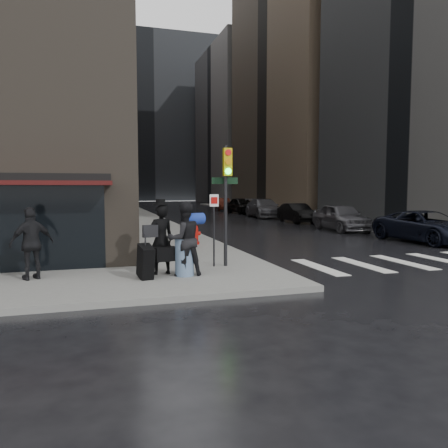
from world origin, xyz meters
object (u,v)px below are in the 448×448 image
(parked_car_0, at_px, (427,227))
(parked_car_4, at_px, (242,205))
(man_jeans, at_px, (184,239))
(man_greycoat, at_px, (32,243))
(traffic_light, at_px, (225,189))
(parked_car_1, at_px, (341,217))
(parked_car_5, at_px, (223,204))
(man_overcoat, at_px, (158,243))
(parked_car_3, at_px, (264,208))
(fire_hydrant, at_px, (195,236))
(parked_car_2, at_px, (297,213))

(parked_car_0, distance_m, parked_car_4, 24.12)
(man_jeans, relative_size, man_greycoat, 1.05)
(traffic_light, bearing_deg, parked_car_1, 45.51)
(man_greycoat, distance_m, parked_car_5, 37.78)
(man_overcoat, height_order, parked_car_3, man_overcoat)
(parked_car_3, xyz_separation_m, parked_car_4, (0.07, 6.03, -0.01))
(man_overcoat, height_order, man_greycoat, man_overcoat)
(fire_hydrant, height_order, parked_car_1, parked_car_1)
(parked_car_2, bearing_deg, man_greycoat, -131.47)
(man_overcoat, bearing_deg, parked_car_3, -128.43)
(man_jeans, height_order, parked_car_2, man_jeans)
(man_jeans, xyz_separation_m, parked_car_4, (11.70, 29.13, -0.36))
(parked_car_5, bearing_deg, parked_car_4, -82.82)
(parked_car_2, bearing_deg, man_overcoat, -124.40)
(man_overcoat, distance_m, parked_car_3, 25.93)
(parked_car_4, bearing_deg, parked_car_2, -93.42)
(traffic_light, distance_m, parked_car_4, 29.96)
(man_jeans, bearing_deg, parked_car_4, -121.97)
(man_greycoat, height_order, traffic_light, traffic_light)
(man_greycoat, xyz_separation_m, traffic_light, (5.32, 0.37, 1.40))
(parked_car_0, bearing_deg, man_overcoat, -163.44)
(parked_car_1, height_order, parked_car_3, parked_car_1)
(traffic_light, xyz_separation_m, fire_hydrant, (0.28, 5.30, -1.97))
(parked_car_1, bearing_deg, man_overcoat, -134.73)
(man_greycoat, height_order, parked_car_5, man_greycoat)
(parked_car_2, distance_m, parked_car_3, 6.03)
(parked_car_2, bearing_deg, parked_car_5, 92.79)
(man_overcoat, xyz_separation_m, parked_car_3, (12.29, 22.83, -0.24))
(man_jeans, xyz_separation_m, parked_car_5, (11.54, 35.16, -0.45))
(man_overcoat, xyz_separation_m, parked_car_0, (13.10, 4.75, -0.30))
(parked_car_3, height_order, parked_car_5, parked_car_3)
(man_jeans, relative_size, parked_car_1, 0.42)
(traffic_light, bearing_deg, parked_car_5, 74.46)
(parked_car_5, bearing_deg, man_greycoat, -108.42)
(parked_car_0, height_order, parked_car_4, parked_car_4)
(parked_car_1, relative_size, parked_car_2, 1.13)
(man_jeans, bearing_deg, fire_hydrant, -115.63)
(man_greycoat, height_order, parked_car_1, man_greycoat)
(fire_hydrant, xyz_separation_m, parked_car_3, (9.88, 16.78, 0.28))
(parked_car_2, height_order, parked_car_5, parked_car_2)
(man_greycoat, bearing_deg, parked_car_2, -158.99)
(man_greycoat, xyz_separation_m, parked_car_0, (16.28, 4.37, -0.36))
(man_greycoat, bearing_deg, traffic_light, 158.49)
(parked_car_3, bearing_deg, parked_car_4, 93.65)
(man_greycoat, relative_size, parked_car_3, 0.34)
(fire_hydrant, distance_m, parked_car_2, 14.69)
(fire_hydrant, relative_size, parked_car_0, 0.16)
(parked_car_1, bearing_deg, parked_car_2, 92.85)
(parked_car_2, bearing_deg, fire_hydrant, -130.84)
(man_jeans, distance_m, parked_car_4, 31.40)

